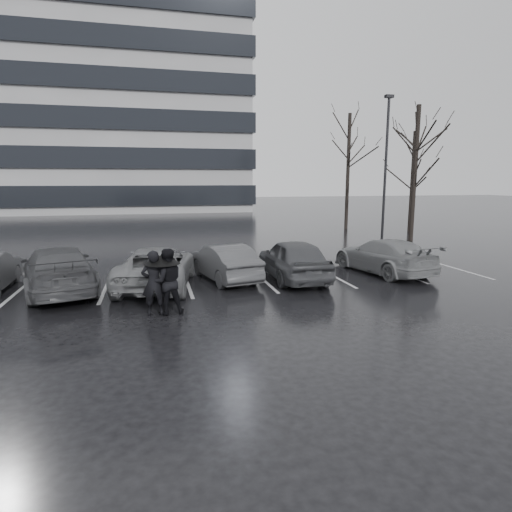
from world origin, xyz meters
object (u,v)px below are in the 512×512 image
(pedestrian_left, at_px, (154,283))
(lamp_post, at_px, (385,179))
(car_main, at_px, (293,259))
(car_west_a, at_px, (224,262))
(car_west_b, at_px, (157,267))
(car_west_c, at_px, (58,270))
(car_east, at_px, (383,256))
(tree_east, at_px, (415,174))
(tree_ne, at_px, (412,183))
(tree_north, at_px, (348,172))
(pedestrian_right, at_px, (167,282))

(pedestrian_left, bearing_deg, lamp_post, -138.61)
(car_main, distance_m, car_west_a, 2.57)
(car_west_b, bearing_deg, car_main, -171.07)
(car_west_c, distance_m, car_east, 12.00)
(tree_east, relative_size, tree_ne, 1.14)
(car_west_a, bearing_deg, car_main, 155.23)
(car_east, relative_size, tree_north, 0.56)
(lamp_post, distance_m, tree_ne, 7.92)
(car_east, bearing_deg, lamp_post, -129.84)
(car_west_a, xyz_separation_m, lamp_post, (9.85, 5.85, 3.04))
(car_main, distance_m, tree_north, 18.09)
(car_west_b, relative_size, car_west_c, 0.96)
(car_main, xyz_separation_m, car_west_b, (-4.95, 0.07, -0.07))
(car_main, height_order, car_west_c, car_main)
(lamp_post, relative_size, tree_ne, 1.16)
(lamp_post, bearing_deg, car_west_b, -152.80)
(car_west_a, xyz_separation_m, tree_ne, (15.31, 11.59, 2.83))
(car_west_b, bearing_deg, car_west_a, -159.49)
(car_main, relative_size, tree_ne, 0.64)
(car_west_b, distance_m, pedestrian_left, 3.32)
(pedestrian_right, distance_m, tree_ne, 23.41)
(pedestrian_left, bearing_deg, car_east, -155.17)
(lamp_post, distance_m, tree_north, 8.97)
(pedestrian_right, relative_size, tree_north, 0.22)
(car_west_a, xyz_separation_m, pedestrian_left, (-2.55, -3.78, 0.24))
(tree_east, bearing_deg, car_west_b, -152.17)
(tree_ne, bearing_deg, car_west_c, -150.06)
(car_west_a, relative_size, pedestrian_left, 2.24)
(tree_ne, bearing_deg, lamp_post, -133.61)
(car_main, distance_m, tree_ne, 17.84)
(car_west_a, relative_size, car_east, 0.86)
(car_east, bearing_deg, tree_north, -120.46)
(car_west_b, height_order, car_east, car_west_b)
(car_east, height_order, lamp_post, lamp_post)
(car_west_c, bearing_deg, tree_north, -154.83)
(lamp_post, bearing_deg, tree_east, 30.34)
(car_west_a, distance_m, pedestrian_left, 4.56)
(car_west_a, height_order, lamp_post, lamp_post)
(car_west_c, relative_size, tree_ne, 0.74)
(pedestrian_left, relative_size, tree_east, 0.23)
(car_east, xyz_separation_m, tree_east, (6.43, 7.89, 3.31))
(tree_east, bearing_deg, car_east, -129.20)
(tree_ne, bearing_deg, car_west_b, -145.83)
(car_west_b, distance_m, pedestrian_right, 3.29)
(car_west_b, height_order, car_west_c, car_west_c)
(tree_ne, relative_size, tree_north, 0.82)
(car_west_a, bearing_deg, car_east, 164.58)
(lamp_post, height_order, tree_ne, lamp_post)
(tree_ne, xyz_separation_m, tree_north, (-3.50, 3.00, 0.75))
(car_main, bearing_deg, tree_ne, -136.73)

